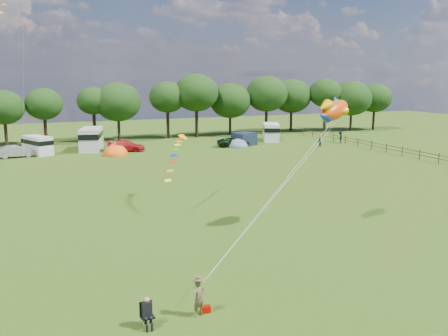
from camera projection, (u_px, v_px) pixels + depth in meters
name	position (u px, v px, depth m)	size (l,w,h in m)	color
ground_plane	(281.00, 268.00, 26.49)	(180.00, 180.00, 0.00)	black
tree_line	(142.00, 99.00, 77.35)	(102.98, 10.98, 10.27)	black
fence	(365.00, 143.00, 69.62)	(0.12, 33.12, 1.20)	#472D19
car_b	(16.00, 151.00, 61.61)	(1.59, 4.25, 1.50)	gray
car_c	(126.00, 146.00, 66.63)	(2.03, 4.83, 1.45)	#AE1A1E
car_d	(234.00, 142.00, 70.85)	(2.15, 4.75, 1.29)	black
campervan_b	(37.00, 145.00, 63.82)	(3.86, 5.22, 2.36)	silver
campervan_c	(91.00, 138.00, 67.40)	(4.05, 6.54, 2.98)	#BABABC
campervan_d	(271.00, 131.00, 77.22)	(4.28, 5.87, 2.65)	silver
tent_orange	(116.00, 155.00, 63.46)	(3.32, 3.64, 2.60)	#ED560E
tent_greyblue	(237.00, 147.00, 70.74)	(3.15, 3.44, 2.34)	slate
awning_navy	(244.00, 139.00, 72.03)	(2.98, 2.42, 1.86)	#162032
kite_flyer	(199.00, 298.00, 21.06)	(0.59, 0.39, 1.63)	brown
camp_chair	(147.00, 309.00, 20.11)	(0.56, 0.56, 1.32)	#99999E
kite_bag	(206.00, 309.00, 21.49)	(0.41, 0.27, 0.29)	#AB0B00
fish_kite	(333.00, 110.00, 31.84)	(3.49, 2.39, 1.86)	#C93B06
streamer_kite_c	(177.00, 150.00, 38.59)	(3.24, 4.93, 2.82)	#E0B405
walker_a	(319.00, 142.00, 70.42)	(0.72, 0.44, 1.47)	black
walker_b	(340.00, 137.00, 74.48)	(1.16, 0.54, 1.80)	black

